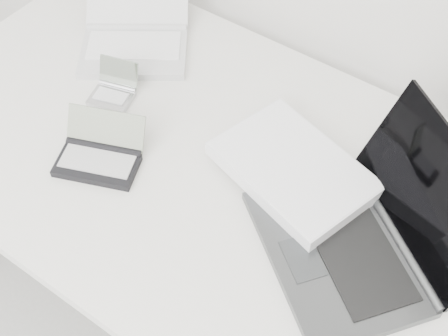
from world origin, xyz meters
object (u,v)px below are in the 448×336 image
Objects in this scene: netbook_open_white at (135,36)px; desk at (247,195)px; laptop_large at (329,203)px; palmtop_charcoal at (100,156)px.

desk is at bearing -57.81° from netbook_open_white.
netbook_open_white is (-0.46, 0.19, 0.07)m from desk.
netbook_open_white is (-0.63, 0.17, -0.01)m from laptop_large.
desk is 2.69× the size of laptop_large.
laptop_large is 2.89× the size of palmtop_charcoal.
palmtop_charcoal is (0.19, -0.33, -0.01)m from netbook_open_white.
desk is 0.51m from netbook_open_white.
palmtop_charcoal reaches higher than desk.
netbook_open_white reaches higher than palmtop_charcoal.
netbook_open_white is 0.38m from palmtop_charcoal.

